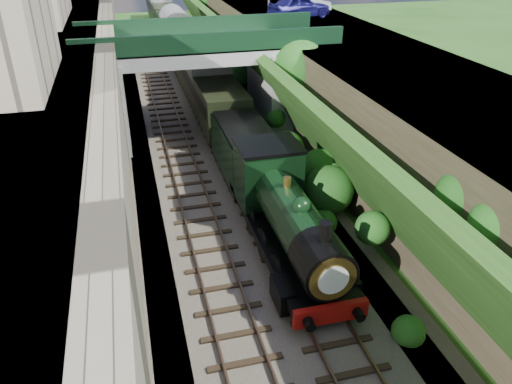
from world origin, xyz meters
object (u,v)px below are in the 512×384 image
at_px(car_silver, 308,5).
at_px(tender, 245,154).
at_px(road_bridge, 213,74).
at_px(car_blue, 299,6).
at_px(tree, 301,72).
at_px(locomotive, 287,218).

bearing_deg(car_silver, tender, 120.23).
bearing_deg(car_silver, road_bridge, 101.05).
bearing_deg(car_blue, road_bridge, 114.46).
bearing_deg(tree, car_silver, 68.17).
bearing_deg(car_blue, locomotive, 145.24).
relative_size(road_bridge, car_silver, 3.74).
xyz_separation_m(road_bridge, car_silver, (9.38, 8.07, 2.88)).
bearing_deg(road_bridge, locomotive, -89.02).
height_order(road_bridge, car_silver, car_silver).
bearing_deg(car_blue, car_silver, -56.49).
relative_size(road_bridge, tree, 2.42).
distance_m(tree, car_blue, 10.36).
bearing_deg(tender, tree, 45.12).
height_order(car_blue, car_silver, car_blue).
bearing_deg(road_bridge, car_blue, 39.31).
relative_size(car_blue, tender, 0.83).
relative_size(road_bridge, locomotive, 1.56).
xyz_separation_m(locomotive, tender, (-0.00, 7.36, -0.27)).
distance_m(road_bridge, car_silver, 12.70).
relative_size(locomotive, tender, 1.70).
bearing_deg(tender, locomotive, -90.00).
xyz_separation_m(road_bridge, car_blue, (8.10, 6.63, 3.02)).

